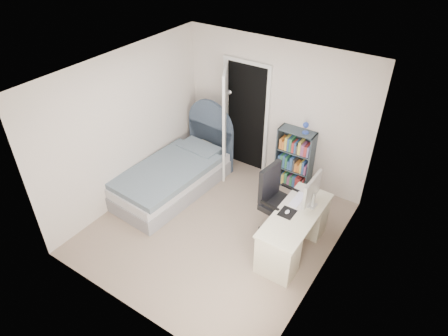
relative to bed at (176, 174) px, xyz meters
The scene contains 8 objects.
room_shell 1.55m from the bed, 21.54° to the right, with size 3.50×3.70×2.60m.
door 1.39m from the bed, 67.19° to the left, with size 0.92×0.74×2.06m.
bed is the anchor object (origin of this frame).
nightstand 1.14m from the bed, 87.07° to the left, with size 0.39×0.39×0.58m.
floor_lamp 1.27m from the bed, 75.15° to the left, with size 0.22×0.22×1.54m.
bookcase 2.07m from the bed, 36.16° to the left, with size 0.62×0.27×1.32m.
desk 2.35m from the bed, ahead, with size 0.56×1.41×1.15m.
office_chair 1.94m from the bed, ahead, with size 0.60×0.62×1.13m.
Camera 1 is at (2.66, -3.76, 4.34)m, focal length 32.00 mm.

